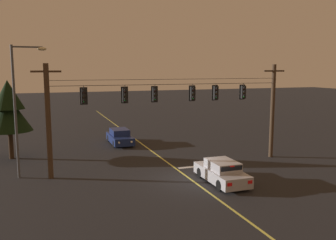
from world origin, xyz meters
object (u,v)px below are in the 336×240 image
object	(u,v)px
traffic_light_left_inner	(125,95)
traffic_light_far_right	(243,92)
tree_verge_near	(9,108)
traffic_light_centre	(155,94)
car_oncoming_lead	(120,137)
car_waiting_near_lane	(222,172)
street_lamp_corner	(20,100)
traffic_light_leftmost	(84,96)
traffic_light_right_inner	(193,93)
traffic_light_rightmost	(216,93)

from	to	relation	value
traffic_light_left_inner	traffic_light_far_right	world-z (taller)	same
traffic_light_far_right	tree_verge_near	bearing A→B (deg)	159.06
traffic_light_centre	car_oncoming_lead	distance (m)	10.02
car_waiting_near_lane	street_lamp_corner	xyz separation A→B (m)	(-11.41, 5.22, 4.34)
traffic_light_leftmost	traffic_light_right_inner	distance (m)	7.55
traffic_light_right_inner	traffic_light_far_right	bearing A→B (deg)	0.00
traffic_light_left_inner	street_lamp_corner	world-z (taller)	street_lamp_corner
car_oncoming_lead	tree_verge_near	world-z (taller)	tree_verge_near
car_oncoming_lead	traffic_light_right_inner	bearing A→B (deg)	-69.16
traffic_light_centre	car_oncoming_lead	bearing A→B (deg)	93.81
car_oncoming_lead	street_lamp_corner	xyz separation A→B (m)	(-7.98, -8.11, 4.34)
traffic_light_leftmost	car_waiting_near_lane	xyz separation A→B (m)	(7.58, -4.41, -4.53)
car_oncoming_lead	traffic_light_centre	bearing A→B (deg)	-86.19
car_waiting_near_lane	car_oncoming_lead	world-z (taller)	same
car_waiting_near_lane	street_lamp_corner	size ratio (longest dim) A/B	0.52
car_oncoming_lead	tree_verge_near	xyz separation A→B (m)	(-9.08, -2.57, 3.27)
traffic_light_rightmost	tree_verge_near	xyz separation A→B (m)	(-14.29, 6.34, -1.26)
traffic_light_centre	traffic_light_rightmost	bearing A→B (deg)	0.00
traffic_light_left_inner	traffic_light_right_inner	size ratio (longest dim) A/B	1.00
traffic_light_centre	traffic_light_far_right	world-z (taller)	same
traffic_light_left_inner	traffic_light_rightmost	xyz separation A→B (m)	(6.70, 0.00, 0.00)
tree_verge_near	traffic_light_left_inner	bearing A→B (deg)	-39.89
traffic_light_left_inner	traffic_light_rightmost	bearing A→B (deg)	0.00
traffic_light_rightmost	street_lamp_corner	distance (m)	13.23
tree_verge_near	car_waiting_near_lane	bearing A→B (deg)	-40.70
traffic_light_right_inner	traffic_light_rightmost	distance (m)	1.82
traffic_light_rightmost	car_waiting_near_lane	distance (m)	6.57
traffic_light_centre	street_lamp_corner	xyz separation A→B (m)	(-8.58, 0.81, -0.19)
traffic_light_far_right	car_waiting_near_lane	xyz separation A→B (m)	(-4.08, -4.41, -4.53)
traffic_light_centre	tree_verge_near	xyz separation A→B (m)	(-9.67, 6.34, -1.26)
traffic_light_leftmost	traffic_light_rightmost	bearing A→B (deg)	0.00
traffic_light_rightmost	street_lamp_corner	xyz separation A→B (m)	(-13.20, 0.81, -0.19)
street_lamp_corner	tree_verge_near	size ratio (longest dim) A/B	1.38
car_waiting_near_lane	traffic_light_right_inner	bearing A→B (deg)	90.37
traffic_light_right_inner	traffic_light_leftmost	bearing A→B (deg)	180.00
traffic_light_centre	traffic_light_far_right	distance (m)	6.90
traffic_light_left_inner	traffic_light_centre	distance (m)	2.08
traffic_light_rightmost	tree_verge_near	distance (m)	15.69
traffic_light_right_inner	tree_verge_near	distance (m)	14.05
traffic_light_right_inner	traffic_light_rightmost	world-z (taller)	same
traffic_light_leftmost	street_lamp_corner	world-z (taller)	street_lamp_corner
traffic_light_leftmost	car_waiting_near_lane	size ratio (longest dim) A/B	0.28
traffic_light_leftmost	car_oncoming_lead	size ratio (longest dim) A/B	0.28
car_waiting_near_lane	tree_verge_near	size ratio (longest dim) A/B	0.71
traffic_light_leftmost	traffic_light_far_right	bearing A→B (deg)	0.00
traffic_light_leftmost	traffic_light_right_inner	size ratio (longest dim) A/B	1.00
traffic_light_leftmost	traffic_light_centre	bearing A→B (deg)	0.00
traffic_light_centre	car_waiting_near_lane	size ratio (longest dim) A/B	0.28
traffic_light_rightmost	traffic_light_far_right	xyz separation A→B (m)	(2.28, 0.00, 0.00)
traffic_light_left_inner	traffic_light_rightmost	world-z (taller)	same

